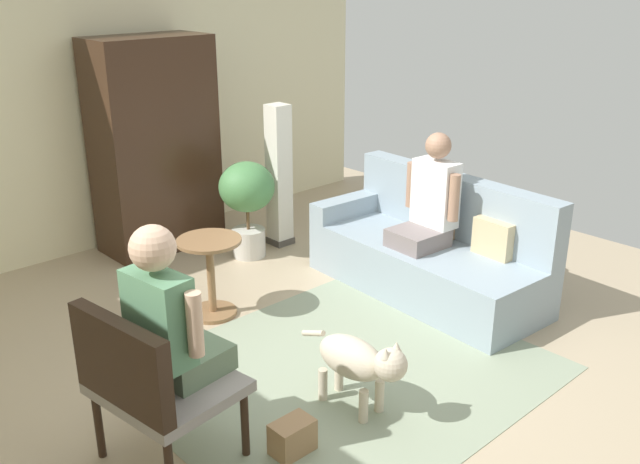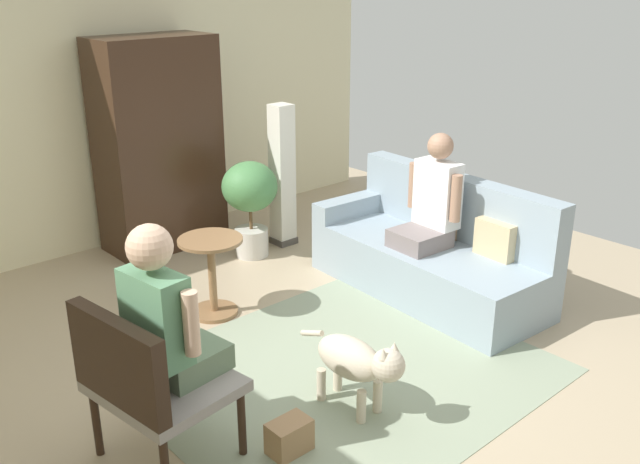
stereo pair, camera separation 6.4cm
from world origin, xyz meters
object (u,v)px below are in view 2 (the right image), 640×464
(armoire_cabinet, at_px, (158,145))
(round_end_table, at_px, (212,271))
(person_on_couch, at_px, (432,202))
(column_lamp, at_px, (282,177))
(handbag, at_px, (289,437))
(dog, at_px, (357,361))
(potted_plant, at_px, (250,196))
(couch, at_px, (432,253))
(person_on_armchair, at_px, (164,317))
(armchair, at_px, (144,377))

(armoire_cabinet, bearing_deg, round_end_table, -107.48)
(person_on_couch, height_order, round_end_table, person_on_couch)
(column_lamp, bearing_deg, handbag, -128.73)
(dog, xyz_separation_m, handbag, (-0.54, -0.03, -0.23))
(potted_plant, height_order, armoire_cabinet, armoire_cabinet)
(potted_plant, xyz_separation_m, column_lamp, (0.40, 0.04, 0.09))
(couch, bearing_deg, round_end_table, 151.96)
(person_on_armchair, height_order, handbag, person_on_armchair)
(couch, height_order, round_end_table, couch)
(armchair, height_order, column_lamp, column_lamp)
(round_end_table, bearing_deg, dog, -92.66)
(armchair, height_order, round_end_table, armchair)
(couch, xyz_separation_m, dog, (-1.62, -0.77, 0.01))
(armchair, xyz_separation_m, column_lamp, (2.53, 2.00, 0.12))
(handbag, bearing_deg, armoire_cabinet, 70.86)
(person_on_couch, bearing_deg, armoire_cabinet, 113.39)
(armchair, bearing_deg, dog, -17.67)
(armchair, relative_size, armoire_cabinet, 0.48)
(person_on_armchair, height_order, armoire_cabinet, armoire_cabinet)
(dog, relative_size, armoire_cabinet, 0.41)
(person_on_couch, xyz_separation_m, handbag, (-2.10, -0.79, -0.67))
(armchair, height_order, dog, armchair)
(armchair, relative_size, person_on_armchair, 1.06)
(couch, height_order, armchair, couch)
(round_end_table, bearing_deg, armchair, -134.76)
(armchair, distance_m, person_on_couch, 2.75)
(person_on_armchair, distance_m, potted_plant, 2.78)
(round_end_table, relative_size, column_lamp, 0.46)
(potted_plant, bearing_deg, person_on_couch, -69.52)
(couch, relative_size, column_lamp, 1.51)
(round_end_table, xyz_separation_m, dog, (-0.07, -1.59, -0.02))
(armchair, distance_m, round_end_table, 1.74)
(column_lamp, relative_size, handbag, 5.70)
(couch, bearing_deg, person_on_couch, -163.06)
(person_on_armchair, bearing_deg, person_on_couch, 8.27)
(round_end_table, distance_m, dog, 1.60)
(person_on_armchair, relative_size, handbag, 3.72)
(couch, distance_m, handbag, 2.31)
(couch, relative_size, dog, 2.55)
(dog, xyz_separation_m, column_lamp, (1.38, 2.36, 0.33))
(couch, distance_m, dog, 1.79)
(column_lamp, height_order, armoire_cabinet, armoire_cabinet)
(armchair, height_order, person_on_couch, person_on_couch)
(potted_plant, xyz_separation_m, handbag, (-1.52, -2.36, -0.47))
(dog, distance_m, column_lamp, 2.76)
(couch, bearing_deg, armchair, -171.61)
(person_on_couch, bearing_deg, column_lamp, 96.42)
(armoire_cabinet, xyz_separation_m, handbag, (-1.09, -3.14, -0.86))
(armchair, relative_size, column_lamp, 0.69)
(armchair, relative_size, handbag, 3.96)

